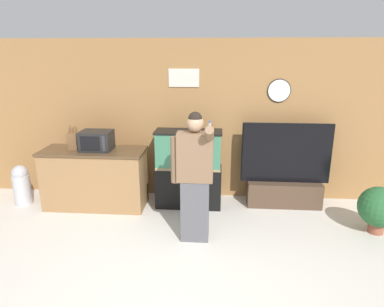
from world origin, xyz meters
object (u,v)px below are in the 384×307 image
(microwave, at_px, (97,141))
(person_standing, at_px, (194,176))
(counter_island, at_px, (95,178))
(knife_block, at_px, (73,141))
(trash_bin, at_px, (22,184))
(tv_on_stand, at_px, (284,182))
(potted_plant, at_px, (379,208))
(aquarium_on_stand, at_px, (189,169))

(microwave, relative_size, person_standing, 0.28)
(counter_island, distance_m, microwave, 0.62)
(knife_block, distance_m, trash_bin, 1.18)
(counter_island, relative_size, tv_on_stand, 1.15)
(tv_on_stand, bearing_deg, potted_plant, -36.35)
(counter_island, xyz_separation_m, aquarium_on_stand, (1.48, 0.13, 0.15))
(tv_on_stand, bearing_deg, counter_island, -174.83)
(tv_on_stand, bearing_deg, knife_block, -175.52)
(potted_plant, bearing_deg, counter_island, 172.39)
(counter_island, bearing_deg, knife_block, 177.71)
(person_standing, bearing_deg, trash_bin, 162.76)
(knife_block, height_order, trash_bin, knife_block)
(microwave, relative_size, trash_bin, 0.72)
(microwave, relative_size, potted_plant, 0.71)
(aquarium_on_stand, xyz_separation_m, potted_plant, (2.64, -0.68, -0.24))
(tv_on_stand, relative_size, person_standing, 0.82)
(microwave, distance_m, person_standing, 1.82)
(trash_bin, bearing_deg, tv_on_stand, 3.94)
(aquarium_on_stand, distance_m, person_standing, 1.09)
(knife_block, xyz_separation_m, aquarium_on_stand, (1.78, 0.12, -0.46))
(aquarium_on_stand, bearing_deg, person_standing, -81.19)
(counter_island, relative_size, aquarium_on_stand, 1.30)
(knife_block, xyz_separation_m, person_standing, (1.94, -0.92, -0.18))
(counter_island, xyz_separation_m, person_standing, (1.64, -0.91, 0.42))
(counter_island, height_order, person_standing, person_standing)
(tv_on_stand, relative_size, trash_bin, 2.13)
(knife_block, xyz_separation_m, potted_plant, (4.43, -0.56, -0.70))
(trash_bin, bearing_deg, potted_plant, -5.67)
(microwave, height_order, knife_block, knife_block)
(microwave, xyz_separation_m, tv_on_stand, (2.93, 0.27, -0.70))
(person_standing, xyz_separation_m, potted_plant, (2.48, 0.36, -0.52))
(tv_on_stand, height_order, potted_plant, tv_on_stand)
(trash_bin, bearing_deg, microwave, 0.96)
(aquarium_on_stand, bearing_deg, tv_on_stand, 5.13)
(potted_plant, height_order, trash_bin, potted_plant)
(person_standing, bearing_deg, aquarium_on_stand, 98.81)
(knife_block, relative_size, trash_bin, 0.56)
(counter_island, height_order, tv_on_stand, tv_on_stand)
(person_standing, bearing_deg, potted_plant, 8.20)
(aquarium_on_stand, height_order, trash_bin, aquarium_on_stand)
(knife_block, bearing_deg, aquarium_on_stand, 3.93)
(tv_on_stand, xyz_separation_m, person_standing, (-1.37, -1.18, 0.50))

